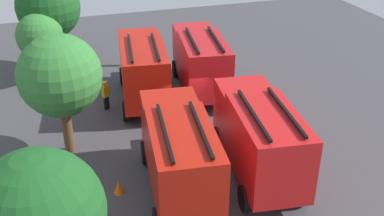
{
  "coord_description": "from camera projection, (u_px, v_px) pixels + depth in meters",
  "views": [
    {
      "loc": [
        -20.51,
        6.42,
        12.75
      ],
      "look_at": [
        0.0,
        0.0,
        1.4
      ],
      "focal_mm": 43.43,
      "sensor_mm": 36.0,
      "label": 1
    }
  ],
  "objects": [
    {
      "name": "ground_plane",
      "position": [
        192.0,
        131.0,
        24.96
      ],
      "size": [
        46.34,
        46.34,
        0.0
      ],
      "primitive_type": "plane",
      "color": "#423F44"
    },
    {
      "name": "fire_truck_0",
      "position": [
        259.0,
        134.0,
        20.48
      ],
      "size": [
        7.44,
        3.45,
        3.88
      ],
      "rotation": [
        0.0,
        0.0,
        -0.12
      ],
      "color": "red",
      "rests_on": "ground"
    },
    {
      "name": "fire_truck_1",
      "position": [
        200.0,
        60.0,
        28.29
      ],
      "size": [
        7.46,
        3.54,
        3.88
      ],
      "rotation": [
        0.0,
        0.0,
        -0.14
      ],
      "color": "red",
      "rests_on": "ground"
    },
    {
      "name": "fire_truck_2",
      "position": [
        179.0,
        151.0,
        19.27
      ],
      "size": [
        7.43,
        3.42,
        3.88
      ],
      "rotation": [
        0.0,
        0.0,
        -0.11
      ],
      "color": "red",
      "rests_on": "ground"
    },
    {
      "name": "fire_truck_3",
      "position": [
        143.0,
        68.0,
        27.2
      ],
      "size": [
        7.46,
        3.52,
        3.88
      ],
      "rotation": [
        0.0,
        0.0,
        -0.13
      ],
      "color": "red",
      "rests_on": "ground"
    },
    {
      "name": "firefighter_0",
      "position": [
        106.0,
        94.0,
        26.74
      ],
      "size": [
        0.44,
        0.48,
        1.76
      ],
      "rotation": [
        0.0,
        0.0,
        3.75
      ],
      "color": "black",
      "rests_on": "ground"
    },
    {
      "name": "firefighter_1",
      "position": [
        131.0,
        52.0,
        32.6
      ],
      "size": [
        0.43,
        0.48,
        1.83
      ],
      "rotation": [
        0.0,
        0.0,
        5.69
      ],
      "color": "black",
      "rests_on": "ground"
    },
    {
      "name": "tree_0",
      "position": [
        39.0,
        215.0,
        13.04
      ],
      "size": [
        3.84,
        3.84,
        5.95
      ],
      "color": "brown",
      "rests_on": "ground"
    },
    {
      "name": "tree_1",
      "position": [
        60.0,
        76.0,
        21.35
      ],
      "size": [
        3.91,
        3.91,
        6.06
      ],
      "color": "brown",
      "rests_on": "ground"
    },
    {
      "name": "tree_2",
      "position": [
        40.0,
        36.0,
        29.32
      ],
      "size": [
        2.95,
        2.95,
        4.57
      ],
      "color": "brown",
      "rests_on": "ground"
    },
    {
      "name": "tree_3",
      "position": [
        48.0,
        8.0,
        30.46
      ],
      "size": [
        4.19,
        4.19,
        6.49
      ],
      "color": "brown",
      "rests_on": "ground"
    },
    {
      "name": "traffic_cone_0",
      "position": [
        119.0,
        187.0,
        20.12
      ],
      "size": [
        0.45,
        0.45,
        0.64
      ],
      "primitive_type": "cone",
      "color": "#F2600C",
      "rests_on": "ground"
    }
  ]
}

